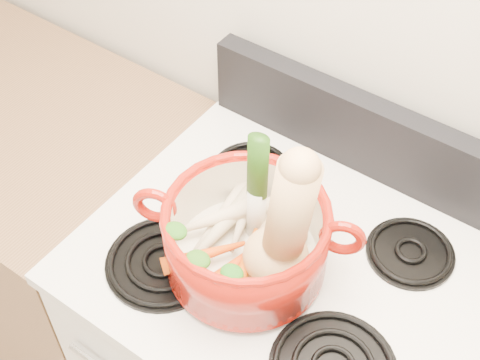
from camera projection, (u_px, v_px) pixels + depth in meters
The scene contains 20 objects.
wall_back at pixel (402, 20), 1.24m from camera, with size 3.50×0.02×2.60m, color beige.
cooktop at pixel (290, 260), 1.32m from camera, with size 0.78×0.67×0.03m, color silver.
control_backsplash at pixel (369, 136), 1.41m from camera, with size 0.76×0.05×0.18m, color black.
burner_front_left at pixel (163, 261), 1.29m from camera, with size 0.22×0.22×0.02m, color black.
burner_back_left at pixel (251, 169), 1.45m from camera, with size 0.17×0.17×0.02m, color black.
burner_back_right at pixel (411, 251), 1.31m from camera, with size 0.17×0.17×0.02m, color black.
dutch_oven at pixel (246, 239), 1.22m from camera, with size 0.30×0.30×0.15m, color #97140A.
pot_handle_left at pixel (155, 205), 1.21m from camera, with size 0.08×0.08×0.02m, color #97140A.
pot_handle_right at pixel (342, 238), 1.16m from camera, with size 0.08×0.08×0.02m, color #97140A.
squash at pixel (278, 222), 1.11m from camera, with size 0.13×0.13×0.30m, color #E3BA74, non-canonical shape.
leek at pixel (257, 186), 1.19m from camera, with size 0.04×0.04×0.26m, color beige.
ginger at pixel (280, 230), 1.26m from camera, with size 0.08×0.06×0.05m, color tan.
parsnip_0 at pixel (223, 214), 1.29m from camera, with size 0.04×0.04×0.20m, color beige.
parsnip_1 at pixel (220, 228), 1.26m from camera, with size 0.04×0.04×0.20m, color beige.
parsnip_2 at pixel (244, 212), 1.28m from camera, with size 0.04×0.04×0.17m, color beige.
parsnip_3 at pixel (211, 219), 1.26m from camera, with size 0.04×0.04×0.16m, color #F0E0C3.
parsnip_4 at pixel (244, 212), 1.27m from camera, with size 0.04×0.04×0.19m, color beige.
carrot_0 at pixel (234, 267), 1.21m from camera, with size 0.03×0.03×0.17m, color #C9400A.
carrot_1 at pixel (204, 256), 1.22m from camera, with size 0.03×0.03×0.16m, color #DC3F0B.
carrot_2 at pixel (244, 267), 1.20m from camera, with size 0.03×0.03×0.17m, color #CE5D0A.
Camera 1 is at (0.37, 0.72, 2.02)m, focal length 50.00 mm.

